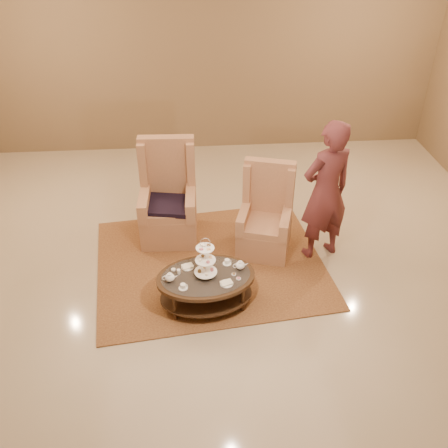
{
  "coord_description": "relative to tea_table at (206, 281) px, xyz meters",
  "views": [
    {
      "loc": [
        -0.36,
        -4.54,
        3.99
      ],
      "look_at": [
        0.0,
        0.2,
        0.79
      ],
      "focal_mm": 40.0,
      "sensor_mm": 36.0,
      "label": 1
    }
  ],
  "objects": [
    {
      "name": "ground",
      "position": [
        0.23,
        0.25,
        -0.34
      ],
      "size": [
        8.0,
        8.0,
        0.0
      ],
      "primitive_type": "plane",
      "color": "tan",
      "rests_on": "ground"
    },
    {
      "name": "ceiling",
      "position": [
        0.23,
        0.25,
        -0.34
      ],
      "size": [
        8.0,
        8.0,
        0.02
      ],
      "primitive_type": "cube",
      "color": "silver",
      "rests_on": "ground"
    },
    {
      "name": "wall_back",
      "position": [
        0.23,
        4.25,
        1.41
      ],
      "size": [
        8.0,
        0.04,
        3.5
      ],
      "primitive_type": "cube",
      "color": "olive",
      "rests_on": "ground"
    },
    {
      "name": "rug",
      "position": [
        0.08,
        0.74,
        -0.33
      ],
      "size": [
        3.09,
        2.67,
        0.02
      ],
      "rotation": [
        0.0,
        0.0,
        0.12
      ],
      "color": "olive",
      "rests_on": "ground"
    },
    {
      "name": "tea_table",
      "position": [
        0.0,
        0.0,
        0.0
      ],
      "size": [
        1.19,
        0.88,
        0.93
      ],
      "rotation": [
        0.0,
        0.0,
        0.11
      ],
      "color": "black",
      "rests_on": "ground"
    },
    {
      "name": "armchair_left",
      "position": [
        -0.43,
        1.46,
        0.12
      ],
      "size": [
        0.76,
        0.78,
        1.36
      ],
      "rotation": [
        0.0,
        0.0,
        -0.04
      ],
      "color": "#B47B54",
      "rests_on": "ground"
    },
    {
      "name": "armchair_right",
      "position": [
        0.83,
        1.04,
        0.06
      ],
      "size": [
        0.81,
        0.82,
        1.2
      ],
      "rotation": [
        0.0,
        0.0,
        -0.29
      ],
      "color": "#B47B54",
      "rests_on": "ground"
    },
    {
      "name": "person",
      "position": [
        1.51,
        0.85,
        0.59
      ],
      "size": [
        0.79,
        0.65,
        1.85
      ],
      "rotation": [
        0.0,
        0.0,
        3.49
      ],
      "color": "#5D282A",
      "rests_on": "ground"
    }
  ]
}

